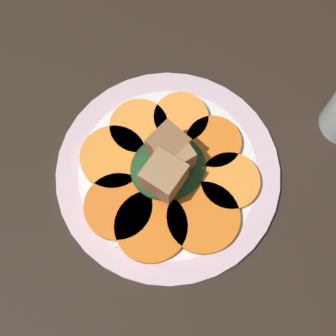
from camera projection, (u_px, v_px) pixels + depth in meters
The scene contains 12 objects.
table_slab at pixel (168, 176), 61.33cm from camera, with size 120.00×120.00×2.00cm, color black.
plate at pixel (168, 172), 59.90cm from camera, with size 28.61×28.61×1.05cm.
carrot_slice_0 at pixel (230, 181), 58.35cm from camera, with size 7.44×7.44×1.00cm, color orange.
carrot_slice_1 at pixel (213, 142), 60.09cm from camera, with size 7.17×7.17×1.00cm, color orange.
carrot_slice_2 at pixel (181, 118), 61.24cm from camera, with size 7.19×7.19×1.00cm, color orange.
carrot_slice_3 at pixel (139, 127), 60.83cm from camera, with size 7.64×7.64×1.00cm, color orange.
carrot_slice_4 at pixel (113, 157), 59.41cm from camera, with size 8.49×8.49×1.00cm, color orange.
carrot_slice_5 at pixel (118, 207), 57.27cm from camera, with size 8.44×8.44×1.00cm, color orange.
carrot_slice_6 at pixel (151, 226), 56.45cm from camera, with size 8.91×8.91×1.00cm, color orange.
carrot_slice_7 at pixel (203, 217), 56.82cm from camera, with size 8.97×8.97×1.00cm, color orange.
center_pile at pixel (168, 164), 56.54cm from camera, with size 9.51×9.13×6.90cm.
fork at pixel (177, 212), 57.37cm from camera, with size 18.32×2.34×0.40cm.
Camera 1 is at (-7.72, -17.77, 59.20)cm, focal length 50.00 mm.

